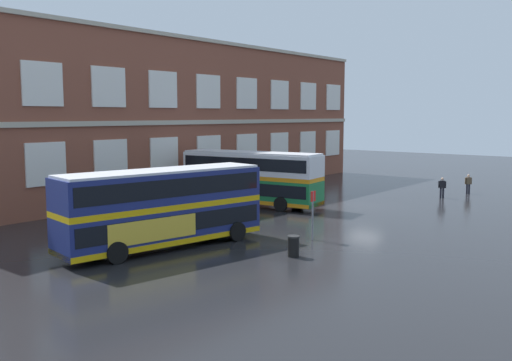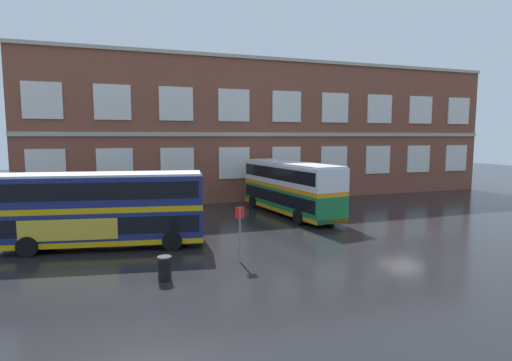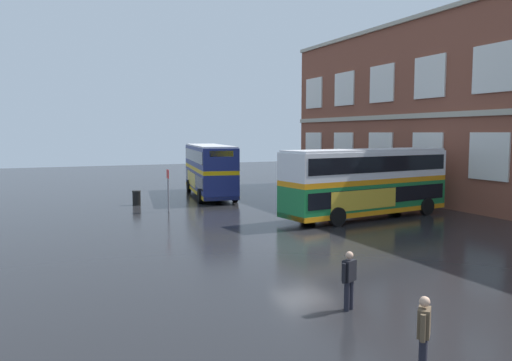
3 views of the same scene
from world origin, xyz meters
The scene contains 6 objects.
ground_plane centered at (0.00, 2.00, 0.00)m, with size 120.00×120.00×0.00m, color black.
brick_terminal_building centered at (-2.31, 17.98, 6.49)m, with size 46.23×8.19×13.27m.
double_decker_near centered at (-18.41, 1.81, 2.15)m, with size 11.28×4.42×4.07m.
double_decker_middle centered at (-4.95, 7.03, 2.15)m, with size 3.98×11.24×4.07m.
bus_stand_flag centered at (-11.99, -3.14, 1.64)m, with size 0.44×0.10×2.70m.
station_litter_bin centered at (-15.69, -4.47, 0.52)m, with size 0.60×0.60×1.03m.
Camera 2 is at (-17.32, -21.23, 6.05)m, focal length 28.16 mm.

